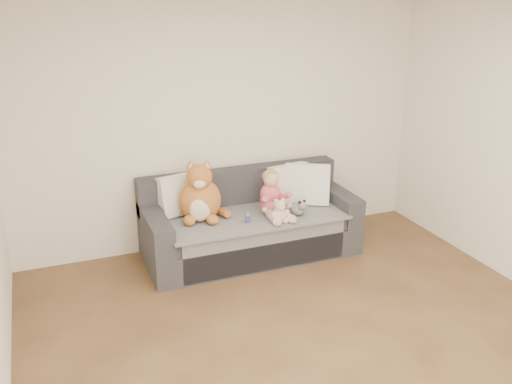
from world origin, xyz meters
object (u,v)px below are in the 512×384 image
Objects in this scene: sofa at (249,226)px; sippy_cup at (248,217)px; toddler at (272,197)px; plush_cat at (200,197)px; teddy_bear at (280,213)px.

sofa reaches higher than sippy_cup.
toddler is at bearing 17.71° from sippy_cup.
toddler is 4.73× the size of sippy_cup.
toddler is at bearing -43.47° from sofa.
toddler is 0.74× the size of plush_cat.
sippy_cup is at bearing -17.06° from plush_cat.
sippy_cup is (-0.12, -0.27, 0.22)m from sofa.
toddler is 1.85× the size of teddy_bear.
sofa is at bearing 133.63° from toddler.
teddy_bear is at bearing -66.70° from sofa.
sofa is at bearing 107.57° from teddy_bear.
plush_cat is at bearing -178.24° from sofa.
teddy_bear is 0.32m from sippy_cup.
plush_cat reaches higher than toddler.
teddy_bear is (0.17, -0.39, 0.27)m from sofa.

